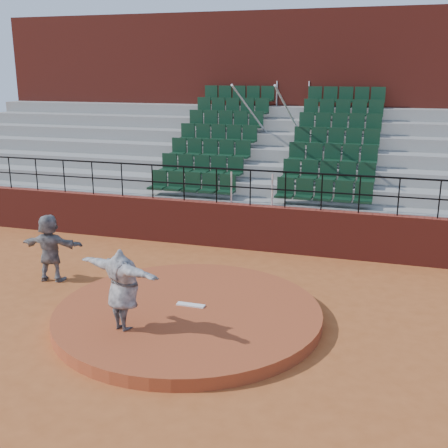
{
  "coord_description": "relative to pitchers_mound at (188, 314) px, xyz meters",
  "views": [
    {
      "loc": [
        3.87,
        -9.99,
        5.01
      ],
      "look_at": [
        0.0,
        2.5,
        1.4
      ],
      "focal_mm": 45.0,
      "sensor_mm": 36.0,
      "label": 1
    }
  ],
  "objects": [
    {
      "name": "ground",
      "position": [
        0.0,
        0.0,
        -0.12
      ],
      "size": [
        90.0,
        90.0,
        0.0
      ],
      "primitive_type": "plane",
      "color": "#A95426",
      "rests_on": "ground"
    },
    {
      "name": "boundary_wall",
      "position": [
        0.0,
        5.0,
        0.53
      ],
      "size": [
        24.0,
        0.3,
        1.3
      ],
      "primitive_type": "cube",
      "color": "maroon",
      "rests_on": "ground"
    },
    {
      "name": "pitching_rubber",
      "position": [
        0.0,
        0.15,
        0.14
      ],
      "size": [
        0.6,
        0.15,
        0.03
      ],
      "primitive_type": "cube",
      "color": "white",
      "rests_on": "pitchers_mound"
    },
    {
      "name": "fielder",
      "position": [
        -4.0,
        1.13,
        0.71
      ],
      "size": [
        1.6,
        0.66,
        1.68
      ],
      "primitive_type": "imported",
      "rotation": [
        0.0,
        0.0,
        3.25
      ],
      "color": "black",
      "rests_on": "ground"
    },
    {
      "name": "seating_deck",
      "position": [
        0.0,
        8.65,
        1.31
      ],
      "size": [
        24.0,
        5.97,
        4.63
      ],
      "color": "gray",
      "rests_on": "ground"
    },
    {
      "name": "pitchers_mound",
      "position": [
        0.0,
        0.0,
        0.0
      ],
      "size": [
        5.5,
        5.5,
        0.25
      ],
      "primitive_type": "cylinder",
      "color": "#9F4423",
      "rests_on": "ground"
    },
    {
      "name": "pitcher",
      "position": [
        -0.83,
        -1.23,
        0.92
      ],
      "size": [
        2.03,
        1.14,
        1.6
      ],
      "primitive_type": "imported",
      "rotation": [
        0.0,
        0.0,
        2.81
      ],
      "color": "black",
      "rests_on": "pitchers_mound"
    },
    {
      "name": "wall_railing",
      "position": [
        0.0,
        5.0,
        1.9
      ],
      "size": [
        24.04,
        0.05,
        1.03
      ],
      "color": "black",
      "rests_on": "boundary_wall"
    },
    {
      "name": "press_box_facade",
      "position": [
        0.0,
        12.6,
        3.43
      ],
      "size": [
        24.0,
        3.0,
        7.1
      ],
      "primitive_type": "cube",
      "color": "maroon",
      "rests_on": "ground"
    }
  ]
}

